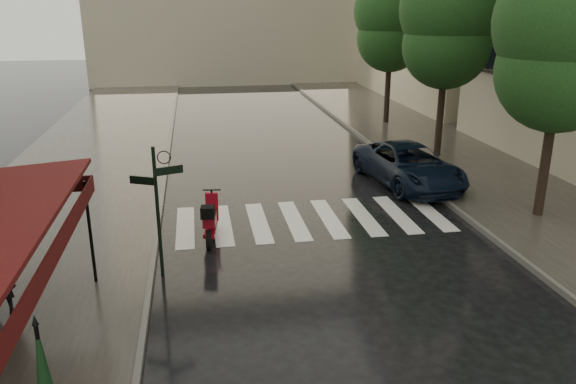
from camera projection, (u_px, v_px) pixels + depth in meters
name	position (u px, v px, depth m)	size (l,w,h in m)	color
ground	(221.00, 344.00, 10.46)	(120.00, 120.00, 0.00)	black
sidewalk_near	(83.00, 172.00, 20.96)	(6.00, 60.00, 0.12)	#38332D
sidewalk_far	(454.00, 156.00, 23.27)	(5.50, 60.00, 0.12)	#38332D
curb_near	(166.00, 168.00, 21.44)	(0.12, 60.00, 0.16)	#595651
curb_far	(389.00, 158.00, 22.83)	(0.12, 60.00, 0.16)	#595651
crosswalk	(312.00, 219.00, 16.54)	(7.85, 3.20, 0.01)	silver
signpost	(157.00, 202.00, 12.50)	(1.17, 0.29, 3.10)	black
tree_near	(565.00, 32.00, 14.96)	(3.80, 3.80, 7.99)	black
tree_mid	(449.00, 16.00, 21.40)	(3.80, 3.80, 8.34)	black
tree_far	(392.00, 16.00, 28.03)	(3.80, 3.80, 8.16)	black
scooter	(210.00, 220.00, 14.91)	(0.59, 1.84, 1.21)	black
parked_car	(408.00, 165.00, 19.57)	(2.33, 5.06, 1.41)	black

